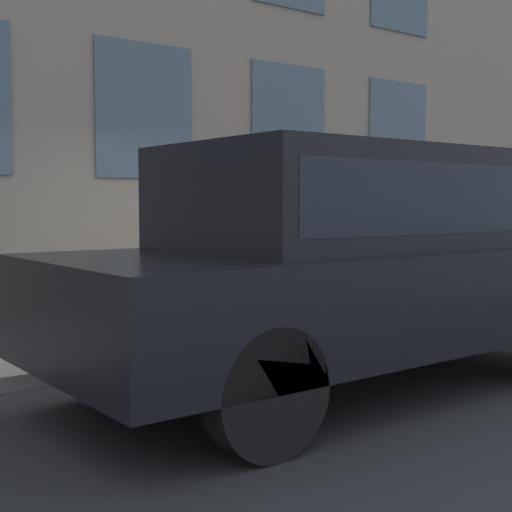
% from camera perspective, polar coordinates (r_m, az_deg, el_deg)
% --- Properties ---
extents(ground_plane, '(80.00, 80.00, 0.00)m').
position_cam_1_polar(ground_plane, '(7.44, 1.04, -7.60)').
color(ground_plane, '#2D2D30').
extents(sidewalk, '(2.61, 60.00, 0.13)m').
position_cam_1_polar(sidewalk, '(8.47, -4.48, -5.71)').
color(sidewalk, '#9E9B93').
rests_on(sidewalk, ground_plane).
extents(fire_hydrant, '(0.36, 0.46, 0.70)m').
position_cam_1_polar(fire_hydrant, '(7.62, -1.31, -3.61)').
color(fire_hydrant, '#2D7260').
rests_on(fire_hydrant, sidewalk).
extents(person, '(0.36, 0.24, 1.47)m').
position_cam_1_polar(person, '(8.35, 1.19, 0.74)').
color(person, '#998466').
rests_on(person, sidewalk).
extents(parked_truck_charcoal_near, '(2.05, 5.05, 1.96)m').
position_cam_1_polar(parked_truck_charcoal_near, '(5.93, 7.78, 0.33)').
color(parked_truck_charcoal_near, black).
rests_on(parked_truck_charcoal_near, ground_plane).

